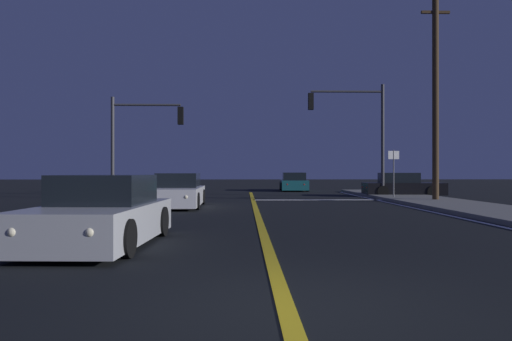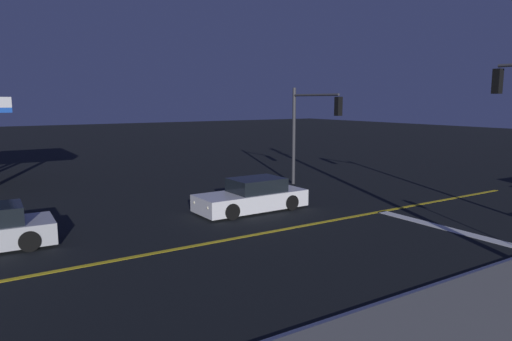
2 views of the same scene
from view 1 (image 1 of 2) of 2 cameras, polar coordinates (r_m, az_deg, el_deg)
The scene contains 13 objects.
ground_plane at distance 4.93m, azimuth 3.78°, elevation -16.70°, with size 160.00×160.00×0.00m, color black.
sidewalk_right at distance 16.92m, azimuth 28.33°, elevation -4.63°, with size 3.20×35.79×0.15m, color slate.
lane_line_center at distance 14.72m, azimuth 0.24°, elevation -5.59°, with size 0.20×33.80×0.01m, color gold.
lane_line_edge_right at distance 16.09m, azimuth 22.57°, elevation -5.12°, with size 0.16×33.80×0.01m, color white.
stop_bar at distance 23.41m, azimuth 7.43°, elevation -3.56°, with size 6.34×0.50×0.01m, color white.
car_far_approaching_white at distance 18.96m, azimuth -9.48°, elevation -2.62°, with size 2.00×4.73×1.34m.
car_distant_tail_teal at distance 34.47m, azimuth 4.62°, elevation -1.51°, with size 2.13×4.51×1.34m.
car_parked_curb_silver at distance 9.46m, azimuth -18.29°, elevation -5.12°, with size 2.09×4.28×1.34m.
car_mid_block_black at distance 27.66m, azimuth 17.37°, elevation -1.84°, with size 4.46×2.04×1.34m.
traffic_signal_near_right at distance 26.26m, azimuth 12.15°, elevation 5.81°, with size 4.18×0.28×6.18m.
traffic_signal_far_left at distance 24.66m, azimuth -13.99°, elevation 4.69°, with size 3.68×0.28×5.21m.
utility_pole_right at distance 23.02m, azimuth 21.02°, elevation 9.40°, with size 1.54×0.28×10.04m.
street_sign_corner at distance 23.73m, azimuth 16.41°, elevation 0.47°, with size 0.56×0.10×2.46m.
Camera 1 is at (-0.43, -4.70, 1.40)m, focal length 32.85 mm.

